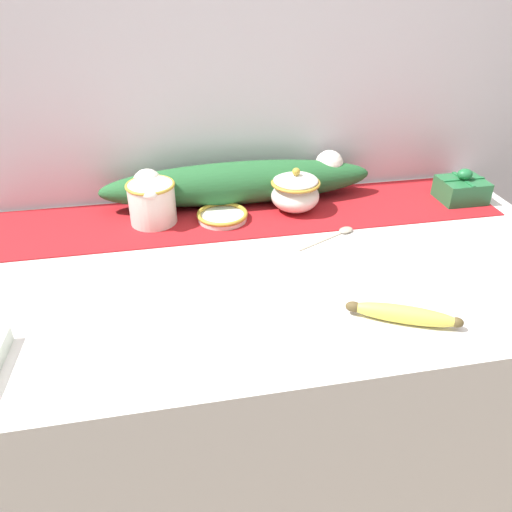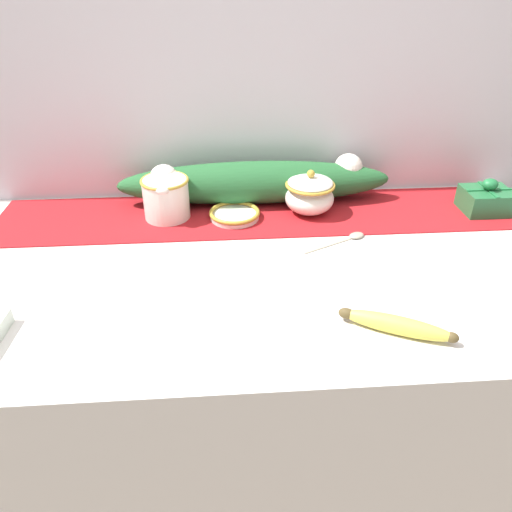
{
  "view_description": "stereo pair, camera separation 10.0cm",
  "coord_description": "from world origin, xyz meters",
  "px_view_note": "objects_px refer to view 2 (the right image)",
  "views": [
    {
      "loc": [
        -0.18,
        -0.89,
        1.5
      ],
      "look_at": [
        -0.02,
        -0.05,
        0.98
      ],
      "focal_mm": 35.0,
      "sensor_mm": 36.0,
      "label": 1
    },
    {
      "loc": [
        -0.09,
        -0.91,
        1.5
      ],
      "look_at": [
        -0.02,
        -0.05,
        0.98
      ],
      "focal_mm": 35.0,
      "sensor_mm": 36.0,
      "label": 2
    }
  ],
  "objects_px": {
    "cream_pitcher": "(166,197)",
    "gift_box": "(486,200)",
    "banana": "(397,325)",
    "spoon": "(353,237)",
    "small_dish": "(235,214)",
    "sugar_bowl": "(310,194)"
  },
  "relations": [
    {
      "from": "small_dish",
      "to": "cream_pitcher",
      "type": "bearing_deg",
      "value": 173.08
    },
    {
      "from": "banana",
      "to": "spoon",
      "type": "height_order",
      "value": "banana"
    },
    {
      "from": "sugar_bowl",
      "to": "small_dish",
      "type": "distance_m",
      "value": 0.2
    },
    {
      "from": "spoon",
      "to": "gift_box",
      "type": "relative_size",
      "value": 1.34
    },
    {
      "from": "cream_pitcher",
      "to": "sugar_bowl",
      "type": "bearing_deg",
      "value": -0.15
    },
    {
      "from": "small_dish",
      "to": "banana",
      "type": "distance_m",
      "value": 0.53
    },
    {
      "from": "banana",
      "to": "cream_pitcher",
      "type": "bearing_deg",
      "value": 132.22
    },
    {
      "from": "sugar_bowl",
      "to": "gift_box",
      "type": "relative_size",
      "value": 1.06
    },
    {
      "from": "cream_pitcher",
      "to": "gift_box",
      "type": "height_order",
      "value": "cream_pitcher"
    },
    {
      "from": "sugar_bowl",
      "to": "banana",
      "type": "relative_size",
      "value": 0.64
    },
    {
      "from": "small_dish",
      "to": "gift_box",
      "type": "relative_size",
      "value": 1.08
    },
    {
      "from": "cream_pitcher",
      "to": "small_dish",
      "type": "bearing_deg",
      "value": -6.92
    },
    {
      "from": "small_dish",
      "to": "banana",
      "type": "bearing_deg",
      "value": -59.79
    },
    {
      "from": "gift_box",
      "to": "banana",
      "type": "bearing_deg",
      "value": -129.63
    },
    {
      "from": "cream_pitcher",
      "to": "spoon",
      "type": "height_order",
      "value": "cream_pitcher"
    },
    {
      "from": "cream_pitcher",
      "to": "banana",
      "type": "xyz_separation_m",
      "value": [
        0.43,
        -0.48,
        -0.04
      ]
    },
    {
      "from": "spoon",
      "to": "small_dish",
      "type": "bearing_deg",
      "value": 129.67
    },
    {
      "from": "banana",
      "to": "gift_box",
      "type": "xyz_separation_m",
      "value": [
        0.37,
        0.45,
        0.02
      ]
    },
    {
      "from": "spoon",
      "to": "gift_box",
      "type": "xyz_separation_m",
      "value": [
        0.37,
        0.11,
        0.03
      ]
    },
    {
      "from": "sugar_bowl",
      "to": "small_dish",
      "type": "bearing_deg",
      "value": -174.19
    },
    {
      "from": "sugar_bowl",
      "to": "gift_box",
      "type": "height_order",
      "value": "sugar_bowl"
    },
    {
      "from": "banana",
      "to": "spoon",
      "type": "distance_m",
      "value": 0.34
    }
  ]
}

